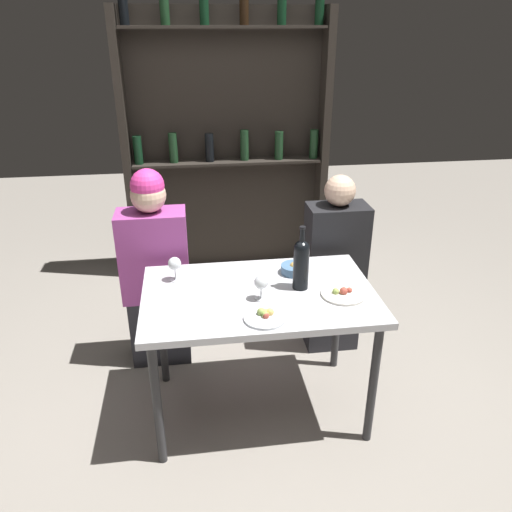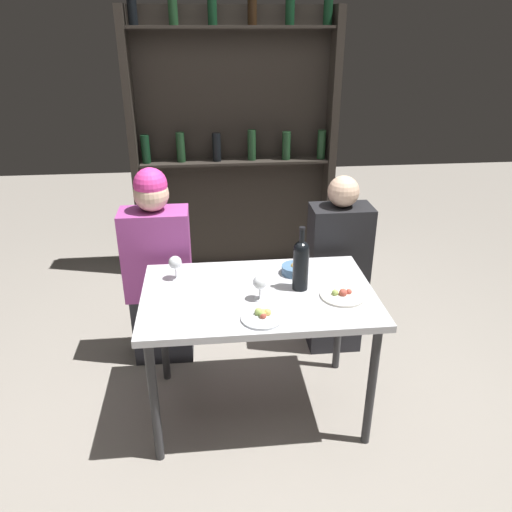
% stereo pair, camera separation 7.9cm
% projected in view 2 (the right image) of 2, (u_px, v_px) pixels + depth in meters
% --- Properties ---
extents(ground_plane, '(10.00, 10.00, 0.00)m').
position_uv_depth(ground_plane, '(258.00, 406.00, 2.83)').
color(ground_plane, gray).
extents(dining_table, '(1.17, 0.74, 0.74)m').
position_uv_depth(dining_table, '(258.00, 305.00, 2.54)').
color(dining_table, silver).
rests_on(dining_table, ground_plane).
extents(wine_rack_wall, '(1.64, 0.21, 2.21)m').
position_uv_depth(wine_rack_wall, '(234.00, 139.00, 4.01)').
color(wine_rack_wall, '#28231E').
rests_on(wine_rack_wall, ground_plane).
extents(wine_bottle, '(0.08, 0.08, 0.34)m').
position_uv_depth(wine_bottle, '(301.00, 263.00, 2.48)').
color(wine_bottle, black).
rests_on(wine_bottle, dining_table).
extents(wine_glass_0, '(0.07, 0.07, 0.13)m').
position_uv_depth(wine_glass_0, '(260.00, 283.00, 2.41)').
color(wine_glass_0, silver).
rests_on(wine_glass_0, dining_table).
extents(wine_glass_1, '(0.07, 0.07, 0.13)m').
position_uv_depth(wine_glass_1, '(175.00, 263.00, 2.60)').
color(wine_glass_1, silver).
rests_on(wine_glass_1, dining_table).
extents(food_plate_0, '(0.22, 0.22, 0.04)m').
position_uv_depth(food_plate_0, '(342.00, 295.00, 2.47)').
color(food_plate_0, silver).
rests_on(food_plate_0, dining_table).
extents(food_plate_1, '(0.19, 0.19, 0.04)m').
position_uv_depth(food_plate_1, '(262.00, 317.00, 2.28)').
color(food_plate_1, silver).
rests_on(food_plate_1, dining_table).
extents(snack_bowl, '(0.14, 0.14, 0.06)m').
position_uv_depth(snack_bowl, '(295.00, 269.00, 2.69)').
color(snack_bowl, '#4C7299').
rests_on(snack_bowl, dining_table).
extents(seated_person_left, '(0.40, 0.22, 1.25)m').
position_uv_depth(seated_person_left, '(158.00, 272.00, 3.02)').
color(seated_person_left, '#26262B').
rests_on(seated_person_left, ground_plane).
extents(seated_person_right, '(0.37, 0.22, 1.17)m').
position_uv_depth(seated_person_right, '(337.00, 271.00, 3.15)').
color(seated_person_right, '#26262B').
rests_on(seated_person_right, ground_plane).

